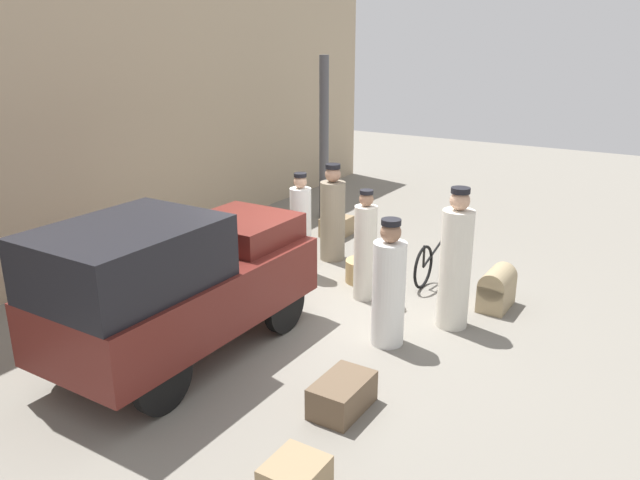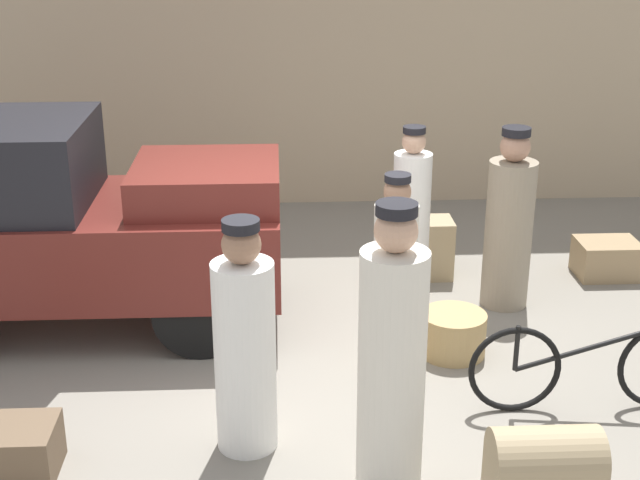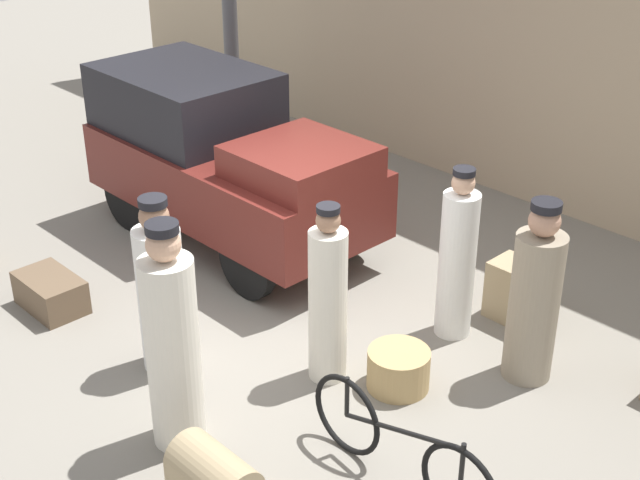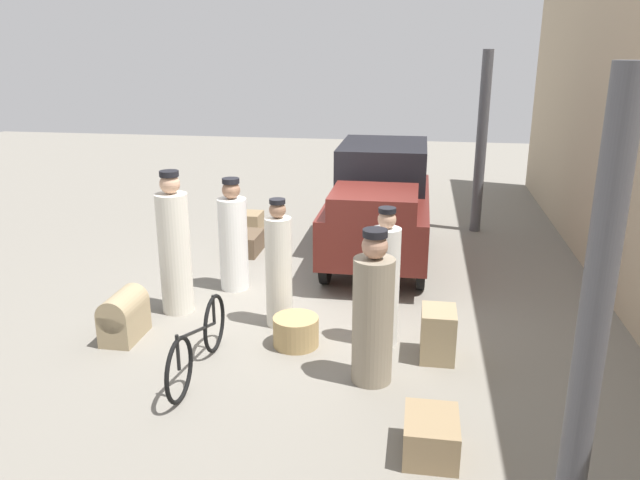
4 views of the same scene
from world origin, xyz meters
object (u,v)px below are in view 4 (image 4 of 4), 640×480
bicycle (198,344)px  trunk_large_brown (247,243)px  porter_carrying_trunk (233,240)px  wicker_basket (296,331)px  porter_with_bicycle (175,249)px  truck (380,201)px  conductor_in_dark_uniform (385,283)px  porter_standing_middle (373,315)px  porter_lifting_near_truck (279,268)px  suitcase_small_leather (438,334)px  suitcase_tan_flat (250,221)px  trunk_barrel_dark (124,315)px  trunk_umber_medium (431,436)px

bicycle → trunk_large_brown: size_ratio=2.42×
porter_carrying_trunk → wicker_basket: bearing=36.9°
bicycle → porter_with_bicycle: porter_with_bicycle is taller
truck → conductor_in_dark_uniform: size_ratio=2.09×
wicker_basket → porter_standing_middle: bearing=55.2°
wicker_basket → trunk_large_brown: size_ratio=0.74×
porter_lifting_near_truck → suitcase_small_leather: bearing=73.5°
wicker_basket → porter_with_bicycle: porter_with_bicycle is taller
porter_carrying_trunk → suitcase_small_leather: 3.28m
trunk_large_brown → suitcase_tan_flat: bearing=-166.7°
trunk_large_brown → trunk_barrel_dark: trunk_barrel_dark is taller
porter_carrying_trunk → porter_lifting_near_truck: 1.40m
truck → trunk_large_brown: (0.06, -2.18, -0.79)m
conductor_in_dark_uniform → suitcase_tan_flat: 5.08m
porter_standing_middle → conductor_in_dark_uniform: conductor_in_dark_uniform is taller
porter_lifting_near_truck → suitcase_tan_flat: size_ratio=3.18×
porter_standing_middle → suitcase_small_leather: size_ratio=2.85×
porter_standing_middle → porter_carrying_trunk: size_ratio=1.02×
truck → suitcase_tan_flat: truck is taller
wicker_basket → suitcase_tan_flat: bearing=-158.4°
conductor_in_dark_uniform → trunk_large_brown: bearing=-140.2°
bicycle → suitcase_tan_flat: bicycle is taller
truck → porter_with_bicycle: size_ratio=1.84×
wicker_basket → trunk_umber_medium: 2.34m
truck → wicker_basket: bearing=-12.7°
wicker_basket → porter_with_bicycle: bearing=-113.0°
porter_lifting_near_truck → trunk_umber_medium: size_ratio=2.76×
bicycle → conductor_in_dark_uniform: size_ratio=1.06×
porter_with_bicycle → suitcase_tan_flat: bearing=-179.1°
porter_carrying_trunk → trunk_barrel_dark: (1.74, -0.82, -0.43)m
trunk_umber_medium → suitcase_tan_flat: bearing=-152.3°
porter_carrying_trunk → trunk_barrel_dark: porter_carrying_trunk is taller
bicycle → porter_lifting_near_truck: porter_lifting_near_truck is taller
porter_standing_middle → porter_lifting_near_truck: 1.70m
porter_carrying_trunk → trunk_umber_medium: bearing=38.7°
wicker_basket → trunk_umber_medium: size_ratio=0.91×
porter_with_bicycle → trunk_umber_medium: 4.14m
wicker_basket → conductor_in_dark_uniform: bearing=102.3°
conductor_in_dark_uniform → trunk_umber_medium: bearing=14.7°
trunk_barrel_dark → porter_with_bicycle: bearing=159.6°
trunk_umber_medium → trunk_barrel_dark: trunk_barrel_dark is taller
porter_standing_middle → trunk_umber_medium: (1.15, 0.59, -0.56)m
porter_carrying_trunk → porter_lifting_near_truck: porter_lifting_near_truck is taller
wicker_basket → trunk_umber_medium: (1.79, 1.51, 0.00)m
porter_lifting_near_truck → trunk_barrel_dark: (0.67, -1.71, -0.45)m
truck → porter_with_bicycle: bearing=-44.4°
porter_lifting_near_truck → conductor_in_dark_uniform: 1.34m
wicker_basket → porter_carrying_trunk: porter_carrying_trunk is taller
truck → trunk_barrel_dark: truck is taller
bicycle → porter_with_bicycle: size_ratio=0.93×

